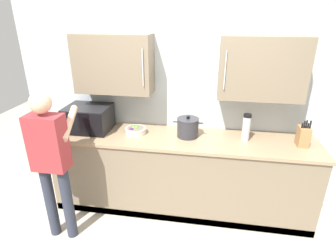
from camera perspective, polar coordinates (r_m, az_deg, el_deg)
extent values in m
plane|color=#B7AD99|center=(3.09, 0.76, -24.56)|extent=(9.39, 9.39, 0.00)
cube|color=#B2BCC1|center=(3.32, 3.79, 7.54)|extent=(4.14, 0.10, 2.82)
cube|color=#756651|center=(3.23, -11.26, 12.64)|extent=(0.88, 0.32, 0.65)
cylinder|color=#B7BABF|center=(2.95, -5.30, 12.06)|extent=(0.01, 0.01, 0.39)
cube|color=#756651|center=(3.07, 19.03, 11.37)|extent=(0.88, 0.32, 0.65)
cylinder|color=#B7BABF|center=(2.86, 11.87, 11.35)|extent=(0.01, 0.01, 0.39)
cube|color=#756651|center=(3.36, 2.70, -10.01)|extent=(3.01, 0.64, 0.92)
cube|color=#937A5B|center=(3.13, 2.86, -2.65)|extent=(3.05, 0.68, 0.03)
cube|color=black|center=(3.37, 1.93, -18.67)|extent=(3.01, 0.04, 0.09)
cube|color=black|center=(3.41, -16.21, 1.61)|extent=(0.51, 0.41, 0.29)
cube|color=beige|center=(3.43, -17.37, 1.61)|extent=(0.33, 0.35, 0.24)
cube|color=black|center=(3.16, -14.75, 0.06)|extent=(0.14, 0.01, 0.27)
cube|color=black|center=(3.27, -18.85, 0.37)|extent=(0.37, 0.03, 0.27)
cube|color=#A37547|center=(3.22, 26.40, -1.97)|extent=(0.11, 0.15, 0.21)
cylinder|color=black|center=(3.14, 26.25, 0.08)|extent=(0.02, 0.02, 0.05)
cylinder|color=black|center=(3.15, 26.62, 0.30)|extent=(0.02, 0.02, 0.08)
cylinder|color=black|center=(3.15, 26.97, 0.34)|extent=(0.02, 0.02, 0.09)
cylinder|color=black|center=(3.16, 27.25, 0.05)|extent=(0.02, 0.02, 0.06)
cylinder|color=black|center=(3.16, 27.62, 0.27)|extent=(0.02, 0.02, 0.08)
cylinder|color=beige|center=(3.23, -6.76, -0.98)|extent=(0.24, 0.24, 0.07)
cylinder|color=#6B6659|center=(3.22, -6.77, -0.73)|extent=(0.20, 0.20, 0.04)
sphere|color=#5B9333|center=(3.21, -6.63, -0.43)|extent=(0.05, 0.05, 0.05)
sphere|color=#511E5B|center=(3.17, -7.68, -0.78)|extent=(0.05, 0.05, 0.05)
sphere|color=#5B9333|center=(3.24, -7.22, -0.28)|extent=(0.05, 0.05, 0.05)
cylinder|color=#2D2D33|center=(3.11, 4.15, -0.46)|extent=(0.24, 0.24, 0.20)
cylinder|color=#2D2D33|center=(3.07, 4.21, 1.41)|extent=(0.25, 0.25, 0.02)
cylinder|color=black|center=(3.06, 4.22, 1.81)|extent=(0.04, 0.04, 0.03)
cylinder|color=#2D2D33|center=(3.10, 1.50, 0.91)|extent=(0.05, 0.02, 0.02)
cylinder|color=#2D2D33|center=(3.08, 6.90, 0.58)|extent=(0.05, 0.02, 0.02)
cylinder|color=#B7BABF|center=(3.11, 16.00, -0.57)|extent=(0.08, 0.08, 0.28)
cylinder|color=black|center=(3.05, 16.31, 2.10)|extent=(0.09, 0.09, 0.03)
cylinder|color=#282D3D|center=(3.24, -23.38, -14.28)|extent=(0.11, 0.11, 0.84)
cylinder|color=#282D3D|center=(3.15, -20.19, -14.96)|extent=(0.11, 0.11, 0.84)
cube|color=maroon|center=(2.85, -23.83, -3.22)|extent=(0.34, 0.20, 0.56)
sphere|color=#DBAD89|center=(2.71, -25.15, 4.42)|extent=(0.20, 0.20, 0.20)
cylinder|color=#DBAD89|center=(2.89, -19.91, 0.63)|extent=(0.15, 0.46, 0.24)
cylinder|color=maroon|center=(2.98, -26.93, -3.73)|extent=(0.07, 0.07, 0.48)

